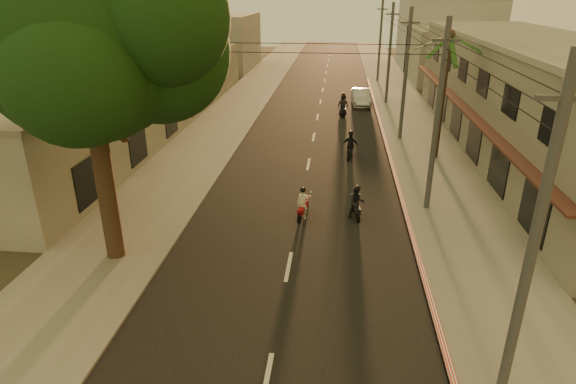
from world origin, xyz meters
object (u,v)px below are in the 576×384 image
Objects in this scene: palm_tree at (449,42)px; scooter_far_a at (343,106)px; scooter_red at (303,205)px; scooter_mid_a at (357,203)px; broadleaf_tree at (95,39)px; parked_car at (361,97)px; scooter_mid_b at (350,146)px.

palm_tree reaches higher than scooter_far_a.
palm_tree is at bearing 63.39° from scooter_red.
scooter_mid_a reaches higher than scooter_red.
broadleaf_tree is at bearing -161.87° from scooter_mid_a.
broadleaf_tree is 31.61m from parked_car.
broadleaf_tree is at bearing -112.78° from parked_car.
scooter_far_a is at bearing 96.97° from scooter_red.
broadleaf_tree is at bearing -136.52° from palm_tree.
palm_tree is (14.61, 13.86, -1.33)m from broadleaf_tree.
broadleaf_tree is 27.04m from scooter_far_a.
scooter_mid_b is (-0.17, 8.76, 0.07)m from scooter_mid_a.
scooter_red is at bearing 31.72° from broadleaf_tree.
parked_car is (-4.21, 14.98, -6.41)m from palm_tree.
palm_tree is 16.83m from parked_car.
palm_tree reaches higher than scooter_red.
parked_car is (1.68, 4.39, -0.15)m from scooter_far_a.
scooter_red is at bearing -128.93° from palm_tree.
scooter_mid_a is 8.76m from scooter_mid_b.
scooter_mid_a is at bearing 19.94° from scooter_red.
scooter_mid_b is 0.41× the size of parked_car.
scooter_far_a is 0.44× the size of parked_car.
scooter_far_a is (-0.44, 11.13, 0.08)m from scooter_mid_b.
scooter_far_a is at bearing -113.85° from parked_car.
scooter_mid_b is 15.57m from parked_car.
broadleaf_tree is 7.47× the size of scooter_red.
scooter_mid_a is at bearing 26.01° from broadleaf_tree.
broadleaf_tree is at bearing -117.80° from scooter_mid_b.
palm_tree is 12.46m from scooter_mid_a.
parked_car is (10.40, 28.84, -7.74)m from broadleaf_tree.
scooter_mid_a is 0.83× the size of scooter_far_a.
scooter_far_a reaches higher than scooter_red.
palm_tree is 13.96m from scooter_red.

